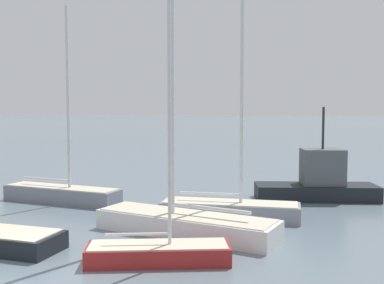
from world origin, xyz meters
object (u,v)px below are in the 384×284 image
object	(u,v)px
sailboat_3	(62,192)
sailboat_5	(230,207)
sailboat_4	(159,250)
fishing_boat_0	(318,182)
sailboat_7	(185,219)

from	to	relation	value
sailboat_3	sailboat_5	world-z (taller)	sailboat_5
sailboat_4	fishing_boat_0	size ratio (longest dim) A/B	1.22
sailboat_5	sailboat_4	bearing A→B (deg)	-102.91
sailboat_4	sailboat_7	bearing A→B (deg)	73.10
fishing_boat_0	sailboat_4	bearing A→B (deg)	-125.51
sailboat_7	sailboat_3	bearing A→B (deg)	-14.98
sailboat_5	sailboat_7	world-z (taller)	sailboat_7
sailboat_7	fishing_boat_0	bearing A→B (deg)	-107.03
sailboat_3	sailboat_7	distance (m)	8.53
sailboat_5	sailboat_7	xyz separation A→B (m)	(-1.13, -2.89, 0.09)
sailboat_3	fishing_boat_0	xyz separation A→B (m)	(12.22, 4.05, 0.35)
sailboat_4	sailboat_5	xyz separation A→B (m)	(1.03, 6.08, 0.10)
sailboat_5	fishing_boat_0	bearing A→B (deg)	52.09
sailboat_5	sailboat_7	distance (m)	3.10
sailboat_7	fishing_boat_0	world-z (taller)	sailboat_7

